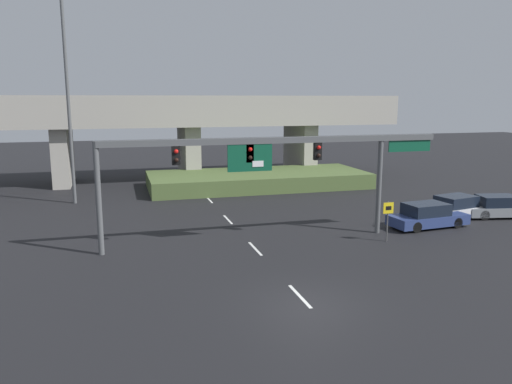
# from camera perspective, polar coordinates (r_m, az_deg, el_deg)

# --- Properties ---
(ground_plane) EXTENTS (160.00, 160.00, 0.00)m
(ground_plane) POSITION_cam_1_polar(r_m,az_deg,el_deg) (19.33, 5.86, -12.61)
(ground_plane) COLOR black
(lane_markings) EXTENTS (0.14, 28.50, 0.01)m
(lane_markings) POSITION_cam_1_polar(r_m,az_deg,el_deg) (31.96, -3.23, -3.16)
(lane_markings) COLOR silver
(lane_markings) RESTS_ON ground
(signal_gantry) EXTENTS (18.57, 0.44, 5.62)m
(signal_gantry) POSITION_cam_1_polar(r_m,az_deg,el_deg) (26.26, 1.74, 4.14)
(signal_gantry) COLOR #515456
(signal_gantry) RESTS_ON ground
(speed_limit_sign) EXTENTS (0.60, 0.11, 2.21)m
(speed_limit_sign) POSITION_cam_1_polar(r_m,az_deg,el_deg) (27.67, 14.83, -2.61)
(speed_limit_sign) COLOR #4C4C4C
(speed_limit_sign) RESTS_ON ground
(highway_light_pole_near) EXTENTS (0.70, 0.36, 17.23)m
(highway_light_pole_near) POSITION_cam_1_polar(r_m,az_deg,el_deg) (38.50, -20.82, 12.02)
(highway_light_pole_near) COLOR #515456
(highway_light_pole_near) RESTS_ON ground
(overpass_bridge) EXTENTS (39.95, 7.76, 7.88)m
(overpass_bridge) POSITION_cam_1_polar(r_m,az_deg,el_deg) (48.03, -7.76, 7.93)
(overpass_bridge) COLOR #A39E93
(overpass_bridge) RESTS_ON ground
(grass_embankment) EXTENTS (18.79, 7.58, 1.28)m
(grass_embankment) POSITION_cam_1_polar(r_m,az_deg,el_deg) (43.55, 0.23, 1.42)
(grass_embankment) COLOR #4C6033
(grass_embankment) RESTS_ON ground
(parked_sedan_near_right) EXTENTS (4.93, 2.29, 1.47)m
(parked_sedan_near_right) POSITION_cam_1_polar(r_m,az_deg,el_deg) (31.64, 18.98, -2.62)
(parked_sedan_near_right) COLOR navy
(parked_sedan_near_right) RESTS_ON ground
(parked_sedan_mid_right) EXTENTS (4.87, 2.77, 1.48)m
(parked_sedan_mid_right) POSITION_cam_1_polar(r_m,az_deg,el_deg) (34.72, 21.99, -1.67)
(parked_sedan_mid_right) COLOR silver
(parked_sedan_mid_right) RESTS_ON ground
(parked_sedan_far_right) EXTENTS (4.86, 2.64, 1.42)m
(parked_sedan_far_right) POSITION_cam_1_polar(r_m,az_deg,el_deg) (36.12, 25.99, -1.56)
(parked_sedan_far_right) COLOR gray
(parked_sedan_far_right) RESTS_ON ground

